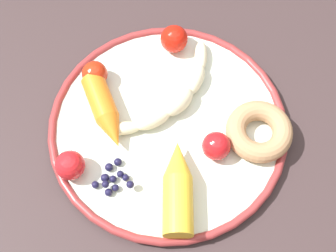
{
  "coord_description": "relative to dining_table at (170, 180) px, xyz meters",
  "views": [
    {
      "loc": [
        -0.06,
        0.25,
        1.4
      ],
      "look_at": [
        0.02,
        -0.05,
        0.75
      ],
      "focal_mm": 52.78,
      "sensor_mm": 36.0,
      "label": 1
    }
  ],
  "objects": [
    {
      "name": "carrot_orange",
      "position": [
        0.11,
        -0.04,
        0.11
      ],
      "size": [
        0.1,
        0.12,
        0.04
      ],
      "color": "orange",
      "rests_on": "plate"
    },
    {
      "name": "blueberry_pile",
      "position": [
        0.07,
        0.05,
        0.1
      ],
      "size": [
        0.06,
        0.06,
        0.02
      ],
      "color": "#191638",
      "rests_on": "plate"
    },
    {
      "name": "carrot_yellow",
      "position": [
        -0.02,
        0.05,
        0.12
      ],
      "size": [
        0.07,
        0.14,
        0.04
      ],
      "color": "yellow",
      "rests_on": "plate"
    },
    {
      "name": "tomato_extra",
      "position": [
        0.13,
        0.05,
        0.12
      ],
      "size": [
        0.04,
        0.04,
        0.04
      ],
      "primitive_type": "sphere",
      "color": "red",
      "rests_on": "plate"
    },
    {
      "name": "banana",
      "position": [
        0.02,
        -0.09,
        0.11
      ],
      "size": [
        0.13,
        0.2,
        0.03
      ],
      "color": "beige",
      "rests_on": "plate"
    },
    {
      "name": "tomato_far",
      "position": [
        0.04,
        -0.19,
        0.12
      ],
      "size": [
        0.04,
        0.04,
        0.04
      ],
      "primitive_type": "sphere",
      "color": "red",
      "rests_on": "plate"
    },
    {
      "name": "tomato_near",
      "position": [
        0.14,
        -0.1,
        0.12
      ],
      "size": [
        0.04,
        0.04,
        0.04
      ],
      "primitive_type": "sphere",
      "color": "red",
      "rests_on": "plate"
    },
    {
      "name": "tomato_mid",
      "position": [
        -0.06,
        -0.03,
        0.12
      ],
      "size": [
        0.04,
        0.04,
        0.04
      ],
      "primitive_type": "sphere",
      "color": "red",
      "rests_on": "plate"
    },
    {
      "name": "dining_table",
      "position": [
        0.0,
        0.0,
        0.0
      ],
      "size": [
        1.21,
        0.85,
        0.73
      ],
      "color": "#37292A",
      "rests_on": "ground_plane"
    },
    {
      "name": "donut",
      "position": [
        -0.11,
        -0.06,
        0.11
      ],
      "size": [
        0.12,
        0.12,
        0.03
      ],
      "primitive_type": "torus",
      "rotation": [
        0.0,
        0.0,
        2.87
      ],
      "color": "tan",
      "rests_on": "plate"
    },
    {
      "name": "plate",
      "position": [
        0.02,
        -0.05,
        0.09
      ],
      "size": [
        0.35,
        0.35,
        0.02
      ],
      "color": "silver",
      "rests_on": "dining_table"
    }
  ]
}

